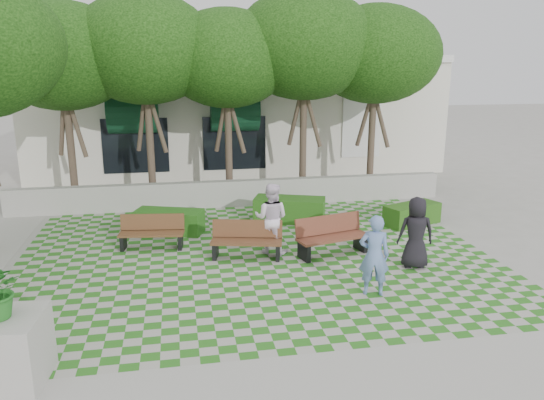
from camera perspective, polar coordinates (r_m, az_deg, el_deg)
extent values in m
plane|color=gray|center=(12.77, -1.00, -7.89)|extent=(90.00, 90.00, 0.00)
plane|color=#2B721E|center=(13.69, -1.69, -6.28)|extent=(12.00, 12.00, 0.00)
cube|color=#9E9B93|center=(8.71, 4.37, -19.63)|extent=(16.00, 2.00, 0.01)
cube|color=#9E9B93|center=(18.48, -4.15, 0.73)|extent=(15.00, 0.36, 0.90)
cube|color=brown|center=(13.84, 6.60, -4.04)|extent=(2.01, 1.05, 0.06)
cube|color=brown|center=(13.98, 6.04, -2.59)|extent=(1.89, 0.62, 0.48)
cube|color=black|center=(13.52, 3.47, -5.53)|extent=(0.24, 0.54, 0.47)
cube|color=black|center=(14.37, 9.49, -4.47)|extent=(0.24, 0.54, 0.47)
cube|color=#53311C|center=(13.55, -2.76, -4.50)|extent=(1.89, 0.95, 0.06)
cube|color=#53311C|center=(13.71, -2.67, -3.07)|extent=(1.79, 0.53, 0.45)
cube|color=black|center=(13.73, -6.10, -5.33)|extent=(0.21, 0.51, 0.44)
cube|color=black|center=(13.58, 0.64, -5.47)|extent=(0.21, 0.51, 0.44)
cube|color=#52321C|center=(14.59, -12.83, -3.54)|extent=(1.77, 0.74, 0.06)
cube|color=#52321C|center=(14.75, -12.73, -2.29)|extent=(1.72, 0.34, 0.43)
cube|color=black|center=(14.81, -15.70, -4.35)|extent=(0.16, 0.48, 0.42)
cube|color=black|center=(14.55, -9.81, -4.34)|extent=(0.16, 0.48, 0.42)
cube|color=#224D14|center=(16.95, 14.83, -1.49)|extent=(1.96, 1.35, 0.64)
cube|color=#204F15|center=(16.66, 1.89, -1.05)|extent=(2.35, 1.57, 0.76)
cube|color=#1E5215|center=(15.85, -10.99, -2.29)|extent=(2.11, 1.39, 0.69)
cube|color=#9E9B93|center=(9.47, -26.69, -14.29)|extent=(1.23, 1.23, 1.13)
imported|color=#6783BB|center=(11.57, 10.93, -5.86)|extent=(0.75, 0.60, 1.79)
imported|color=black|center=(13.32, 15.22, -3.41)|extent=(0.96, 0.72, 1.77)
imported|color=white|center=(13.83, -0.09, -1.98)|extent=(1.12, 1.02, 1.87)
cylinder|color=#47382B|center=(19.81, -20.77, 4.80)|extent=(0.26, 0.26, 3.64)
ellipsoid|color=#1E4C11|center=(19.57, -21.66, 14.21)|extent=(4.80, 4.80, 3.60)
cylinder|color=#47382B|center=(19.49, -12.94, 5.49)|extent=(0.26, 0.26, 3.81)
ellipsoid|color=#1E4C11|center=(19.26, -13.54, 15.52)|extent=(5.00, 5.00, 3.75)
cylinder|color=#47382B|center=(19.58, -4.68, 5.52)|extent=(0.26, 0.26, 3.58)
ellipsoid|color=#1E4C11|center=(19.33, -4.88, 14.93)|extent=(4.60, 4.60, 3.45)
cylinder|color=#47382B|center=(20.02, 3.35, 6.24)|extent=(0.26, 0.26, 3.92)
ellipsoid|color=#1E4C11|center=(19.81, 3.51, 16.30)|extent=(5.20, 5.20, 3.90)
cylinder|color=#47382B|center=(20.83, 10.62, 6.04)|extent=(0.26, 0.26, 3.70)
ellipsoid|color=#1E4C11|center=(20.61, 11.07, 15.14)|extent=(4.80, 4.80, 3.60)
cube|color=silver|center=(26.11, -4.00, 9.41)|extent=(18.00, 8.00, 5.00)
cube|color=white|center=(22.02, -2.89, 14.96)|extent=(18.00, 0.30, 0.30)
cube|color=black|center=(23.36, 9.57, 7.87)|extent=(1.40, 0.10, 2.40)
cylinder|color=#103E24|center=(21.95, -14.70, 9.27)|extent=(3.00, 1.80, 1.80)
cube|color=black|center=(22.12, -14.46, 5.67)|extent=(2.60, 0.08, 2.20)
cylinder|color=#103E24|center=(22.03, -4.13, 9.73)|extent=(3.00, 1.80, 1.80)
cube|color=black|center=(22.19, -4.06, 6.12)|extent=(2.60, 0.08, 2.20)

